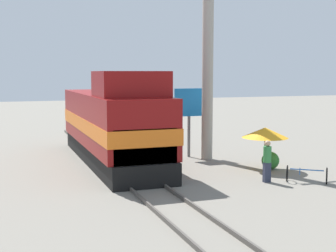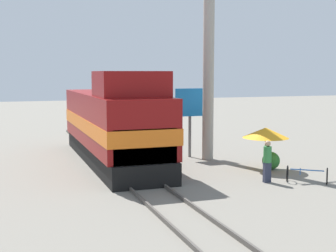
# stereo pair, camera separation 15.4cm
# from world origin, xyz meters

# --- Properties ---
(ground_plane) EXTENTS (120.00, 120.00, 0.00)m
(ground_plane) POSITION_xyz_m (0.00, 0.00, 0.00)
(ground_plane) COLOR slate
(rail_near) EXTENTS (0.08, 35.68, 0.15)m
(rail_near) POSITION_xyz_m (-0.72, 0.00, 0.07)
(rail_near) COLOR #4C4742
(rail_near) RESTS_ON ground_plane
(rail_far) EXTENTS (0.08, 35.68, 0.15)m
(rail_far) POSITION_xyz_m (0.72, 0.00, 0.07)
(rail_far) COLOR #4C4742
(rail_far) RESTS_ON ground_plane
(locomotive) EXTENTS (3.18, 12.69, 4.70)m
(locomotive) POSITION_xyz_m (0.00, 4.09, 1.95)
(locomotive) COLOR black
(locomotive) RESTS_ON ground_plane
(utility_pole) EXTENTS (1.80, 0.59, 10.77)m
(utility_pole) POSITION_xyz_m (4.93, 3.35, 5.41)
(utility_pole) COLOR #9E998E
(utility_pole) RESTS_ON ground_plane
(vendor_umbrella) EXTENTS (2.19, 2.19, 2.04)m
(vendor_umbrella) POSITION_xyz_m (6.40, -0.05, 1.79)
(vendor_umbrella) COLOR #4C4C4C
(vendor_umbrella) RESTS_ON ground_plane
(billboard_sign) EXTENTS (1.69, 0.12, 3.78)m
(billboard_sign) POSITION_xyz_m (4.29, 4.35, 2.76)
(billboard_sign) COLOR #595959
(billboard_sign) RESTS_ON ground_plane
(shrub_cluster) EXTENTS (0.85, 0.85, 0.85)m
(shrub_cluster) POSITION_xyz_m (6.73, -0.06, 0.42)
(shrub_cluster) COLOR #2D722D
(shrub_cluster) RESTS_ON ground_plane
(person_bystander) EXTENTS (0.34, 0.34, 1.79)m
(person_bystander) POSITION_xyz_m (5.13, -2.35, 0.98)
(person_bystander) COLOR #2D3347
(person_bystander) RESTS_ON ground_plane
(bicycle) EXTENTS (1.74, 1.56, 0.70)m
(bicycle) POSITION_xyz_m (6.65, -3.01, 0.36)
(bicycle) COLOR black
(bicycle) RESTS_ON ground_plane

